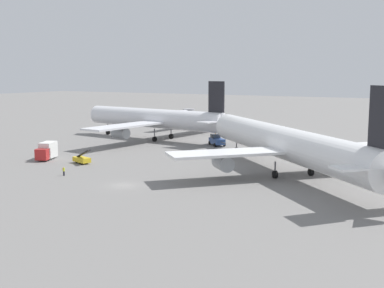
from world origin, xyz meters
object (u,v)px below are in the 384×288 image
Objects in this scene: airliner_at_gate_left at (155,119)px; gse_catering_truck_tall at (47,151)px; ground_crew_ramp_agent_by_cones at (64,171)px; gse_belt_loader_portside at (82,159)px; airliner_being_pushed at (285,144)px; jet_bridge at (178,116)px; pushback_tug at (217,140)px.

gse_catering_truck_tall is at bearing -94.13° from airliner_at_gate_left.
gse_belt_loader_portside is at bearing 116.38° from ground_crew_ramp_agent_by_cones.
airliner_being_pushed is at bearing 32.19° from ground_crew_ramp_agent_by_cones.
gse_belt_loader_portside is 11.53m from ground_crew_ramp_agent_by_cones.
jet_bridge is (-4.49, 60.33, 2.48)m from gse_catering_truck_tall.
ground_crew_ramp_agent_by_cones is at bearing -75.03° from jet_bridge.
gse_belt_loader_portside is at bearing -79.62° from airliner_at_gate_left.
airliner_at_gate_left is at bearing 85.87° from gse_catering_truck_tall.
gse_belt_loader_portside is (-37.62, -10.13, -4.47)m from airliner_being_pushed.
jet_bridge is at bearing 135.39° from pushback_tug.
gse_belt_loader_portside is 3.27× the size of ground_crew_ramp_agent_by_cones.
ground_crew_ramp_agent_by_cones is at bearing -147.81° from airliner_being_pushed.
gse_belt_loader_portside is 61.87m from jet_bridge.
jet_bridge is at bearing 94.26° from gse_catering_truck_tall.
airliner_at_gate_left is 51.36m from airliner_being_pushed.
airliner_being_pushed reaches higher than ground_crew_ramp_agent_by_cones.
gse_catering_truck_tall is 4.07× the size of ground_crew_ramp_agent_by_cones.
pushback_tug is at bearing 70.07° from gse_belt_loader_portside.
airliner_being_pushed is at bearing -30.51° from airliner_at_gate_left.
airliner_being_pushed is 2.73× the size of jet_bridge.
airliner_being_pushed reaches higher than pushback_tug.
ground_crew_ramp_agent_by_cones is (-7.34, -44.69, -0.45)m from pushback_tug.
gse_catering_truck_tall is 17.66m from ground_crew_ramp_agent_by_cones.
airliner_at_gate_left is 7.83× the size of gse_catering_truck_tall.
jet_bridge is (-26.21, 25.86, 2.99)m from pushback_tug.
gse_catering_truck_tall reaches higher than gse_belt_loader_portside.
gse_belt_loader_portside is 0.29× the size of jet_bridge.
jet_bridge reaches higher than ground_crew_ramp_agent_by_cones.
pushback_tug is 1.11× the size of gse_catering_truck_tall.
pushback_tug is 0.40× the size of jet_bridge.
gse_catering_truck_tall is at bearing -85.74° from jet_bridge.
airliner_being_pushed is 71.75m from jet_bridge.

